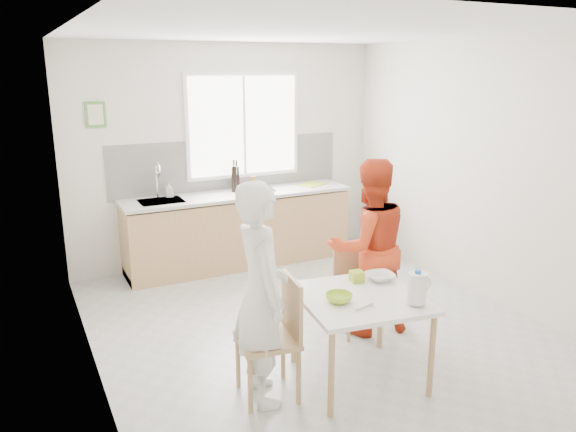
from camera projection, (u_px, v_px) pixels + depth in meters
name	position (u px, v px, depth m)	size (l,w,h in m)	color
ground	(315.00, 326.00, 5.40)	(4.50, 4.50, 0.00)	#B7B7B2
room_shell	(318.00, 156.00, 4.97)	(4.50, 4.50, 4.50)	silver
window	(244.00, 126.00, 6.97)	(1.50, 0.06, 1.30)	white
backsplash	(229.00, 165.00, 7.02)	(3.00, 0.02, 0.65)	white
picture_frame	(95.00, 115.00, 6.17)	(0.22, 0.03, 0.28)	#538A3E
kitchen_counter	(239.00, 232.00, 6.97)	(2.84, 0.64, 1.37)	tan
dining_table	(360.00, 305.00, 4.33)	(1.04, 1.04, 0.71)	white
chair_left	(276.00, 332.00, 4.16)	(0.48, 0.48, 0.93)	tan
chair_far	(356.00, 283.00, 5.23)	(0.43, 0.43, 0.83)	tan
person_white	(261.00, 293.00, 4.04)	(0.61, 0.40, 1.66)	white
person_red	(369.00, 247.00, 5.12)	(0.79, 0.62, 1.63)	red
bowl_green	(339.00, 298.00, 4.20)	(0.20, 0.20, 0.06)	#AAD831
bowl_white	(380.00, 277.00, 4.63)	(0.23, 0.23, 0.06)	white
milk_jug	(417.00, 287.00, 4.12)	(0.20, 0.14, 0.25)	white
green_box	(357.00, 276.00, 4.59)	(0.10, 0.10, 0.09)	#9BBA2B
spoon	(364.00, 307.00, 4.09)	(0.01, 0.01, 0.16)	#A5A5AA
cutting_board	(311.00, 184.00, 7.31)	(0.35, 0.25, 0.01)	#A1C32D
wine_bottle_a	(234.00, 179.00, 6.86)	(0.07, 0.07, 0.32)	black
wine_bottle_b	(237.00, 178.00, 6.95)	(0.07, 0.07, 0.30)	black
jar_amber	(253.00, 183.00, 7.05)	(0.06, 0.06, 0.16)	brown
soap_bottle	(169.00, 189.00, 6.62)	(0.08, 0.08, 0.18)	#999999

